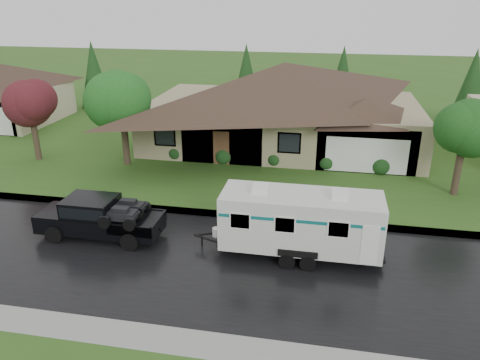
# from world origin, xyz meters

# --- Properties ---
(ground) EXTENTS (140.00, 140.00, 0.00)m
(ground) POSITION_xyz_m (0.00, 0.00, 0.00)
(ground) COLOR #31591B
(ground) RESTS_ON ground
(road) EXTENTS (140.00, 8.00, 0.01)m
(road) POSITION_xyz_m (0.00, -2.00, 0.01)
(road) COLOR black
(road) RESTS_ON ground
(curb) EXTENTS (140.00, 0.50, 0.15)m
(curb) POSITION_xyz_m (0.00, 2.25, 0.07)
(curb) COLOR gray
(curb) RESTS_ON ground
(lawn) EXTENTS (140.00, 26.00, 0.15)m
(lawn) POSITION_xyz_m (0.00, 15.00, 0.07)
(lawn) COLOR #31591B
(lawn) RESTS_ON ground
(house_main) EXTENTS (19.44, 10.80, 6.90)m
(house_main) POSITION_xyz_m (2.29, 13.84, 3.59)
(house_main) COLOR gray
(house_main) RESTS_ON lawn
(tree_left_green) EXTENTS (3.65, 3.65, 6.04)m
(tree_left_green) POSITION_xyz_m (-7.01, 7.98, 4.34)
(tree_left_green) COLOR #382B1E
(tree_left_green) RESTS_ON lawn
(tree_red) EXTENTS (3.15, 3.15, 5.22)m
(tree_red) POSITION_xyz_m (-12.92, 7.74, 3.76)
(tree_red) COLOR #382B1E
(tree_red) RESTS_ON lawn
(tree_right_green) EXTENTS (2.98, 2.98, 4.93)m
(tree_right_green) POSITION_xyz_m (11.85, 6.75, 3.57)
(tree_right_green) COLOR #382B1E
(tree_right_green) RESTS_ON lawn
(shrub_row) EXTENTS (13.60, 1.00, 1.00)m
(shrub_row) POSITION_xyz_m (2.00, 9.30, 0.65)
(shrub_row) COLOR #143814
(shrub_row) RESTS_ON lawn
(pickup_truck) EXTENTS (5.42, 2.06, 1.81)m
(pickup_truck) POSITION_xyz_m (-4.54, -0.77, 0.97)
(pickup_truck) COLOR black
(pickup_truck) RESTS_ON ground
(travel_trailer) EXTENTS (6.69, 2.35, 3.00)m
(travel_trailer) POSITION_xyz_m (4.26, -0.77, 1.59)
(travel_trailer) COLOR silver
(travel_trailer) RESTS_ON ground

